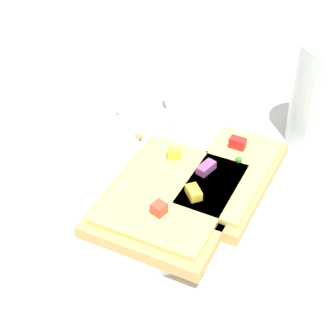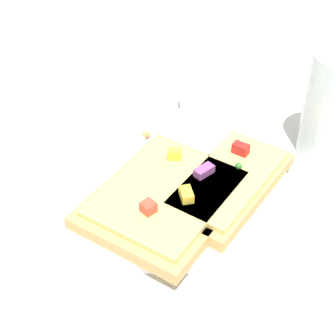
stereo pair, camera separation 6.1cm
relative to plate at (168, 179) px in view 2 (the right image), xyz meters
name	(u,v)px [view 2 (the right image)]	position (x,y,z in m)	size (l,w,h in m)	color
ground_plane	(168,183)	(0.00, 0.00, -0.01)	(4.00, 4.00, 0.00)	beige
plate	(168,179)	(0.00, 0.00, 0.00)	(0.26, 0.26, 0.01)	white
fork	(143,162)	(0.01, -0.03, 0.01)	(0.12, 0.20, 0.01)	silver
knife	(193,138)	(-0.06, -0.04, 0.01)	(0.13, 0.21, 0.01)	silver
pizza_slice_main	(166,198)	(0.03, 0.04, 0.02)	(0.20, 0.18, 0.03)	tan
pizza_slice_corner	(228,184)	(-0.04, 0.06, 0.02)	(0.18, 0.13, 0.03)	tan
crumb_scatter	(159,155)	(-0.01, -0.03, 0.01)	(0.05, 0.08, 0.01)	tan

